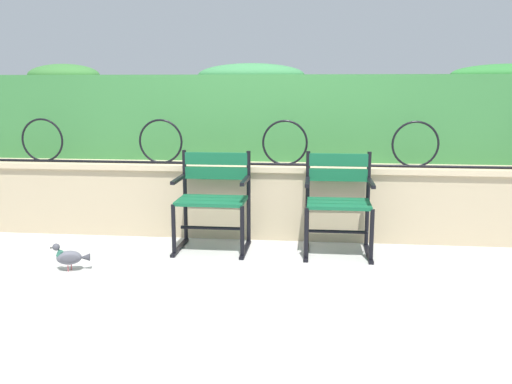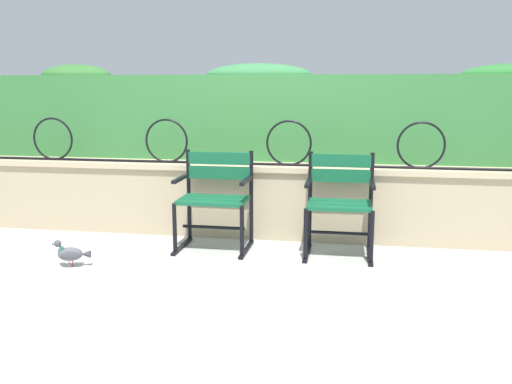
{
  "view_description": "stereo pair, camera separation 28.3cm",
  "coord_description": "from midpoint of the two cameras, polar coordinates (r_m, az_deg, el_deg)",
  "views": [
    {
      "loc": [
        0.5,
        -4.42,
        1.42
      ],
      "look_at": [
        0.0,
        0.08,
        0.55
      ],
      "focal_mm": 39.24,
      "sensor_mm": 36.0,
      "label": 1
    },
    {
      "loc": [
        0.78,
        -4.38,
        1.42
      ],
      "look_at": [
        0.0,
        0.08,
        0.55
      ],
      "focal_mm": 39.24,
      "sensor_mm": 36.0,
      "label": 2
    }
  ],
  "objects": [
    {
      "name": "park_chair_right",
      "position": [
        4.78,
        6.71,
        -0.79
      ],
      "size": [
        0.57,
        0.52,
        0.85
      ],
      "color": "#145B38",
      "rests_on": "ground"
    },
    {
      "name": "park_chair_left",
      "position": [
        4.9,
        -6.04,
        -0.46
      ],
      "size": [
        0.62,
        0.52,
        0.85
      ],
      "color": "#145B38",
      "rests_on": "ground"
    },
    {
      "name": "stone_wall",
      "position": [
        5.3,
        -0.73,
        -0.8
      ],
      "size": [
        8.16,
        0.41,
        0.69
      ],
      "color": "tan",
      "rests_on": "ground"
    },
    {
      "name": "ground_plane",
      "position": [
        4.67,
        -1.85,
        -6.83
      ],
      "size": [
        60.0,
        60.0,
        0.0
      ],
      "primitive_type": "plane",
      "color": "#B7B5AF"
    },
    {
      "name": "iron_arch_fence",
      "position": [
        5.19,
        -4.33,
        4.7
      ],
      "size": [
        7.61,
        0.02,
        0.42
      ],
      "color": "black",
      "rests_on": "stone_wall"
    },
    {
      "name": "hedge_row",
      "position": [
        5.65,
        -0.03,
        7.99
      ],
      "size": [
        8.0,
        0.57,
        0.94
      ],
      "color": "#387A3D",
      "rests_on": "stone_wall"
    },
    {
      "name": "pigeon_near_chairs",
      "position": [
        4.62,
        -20.16,
        -6.24
      ],
      "size": [
        0.29,
        0.15,
        0.22
      ],
      "color": "#5B5B66",
      "rests_on": "ground"
    }
  ]
}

